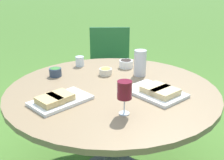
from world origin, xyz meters
TOP-DOWN VIEW (x-y plane):
  - dining_table at (0.00, 0.00)m, footprint 1.43×1.43m
  - chair_far_back at (-0.67, -0.99)m, footprint 0.60×0.59m
  - water_pitcher at (-0.32, -0.09)m, footprint 0.10×0.09m
  - wine_glass at (0.16, 0.34)m, footprint 0.08×0.08m
  - platter_bread_main at (0.40, 0.01)m, footprint 0.39×0.27m
  - platter_charcuterie at (-0.17, 0.26)m, footprint 0.29×0.39m
  - bowl_fries at (-0.12, -0.25)m, footprint 0.10×0.10m
  - bowl_salad at (0.21, -0.44)m, footprint 0.09×0.09m
  - bowl_olives at (-0.35, -0.30)m, footprint 0.11×0.11m
  - cup_water_near at (-0.06, -0.55)m, footprint 0.07×0.07m

SIDE VIEW (x-z plane):
  - chair_far_back at x=-0.67m, z-range 0.08..0.97m
  - dining_table at x=0.00m, z-range 0.27..0.98m
  - platter_bread_main at x=0.40m, z-range 0.71..0.76m
  - platter_charcuterie at x=-0.17m, z-range 0.71..0.76m
  - bowl_fries at x=-0.12m, z-range 0.72..0.77m
  - bowl_salad at x=0.21m, z-range 0.72..0.78m
  - bowl_olives at x=-0.35m, z-range 0.72..0.78m
  - cup_water_near at x=-0.06m, z-range 0.71..0.80m
  - water_pitcher at x=-0.32m, z-range 0.71..0.91m
  - wine_glass at x=0.16m, z-range 0.75..0.95m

